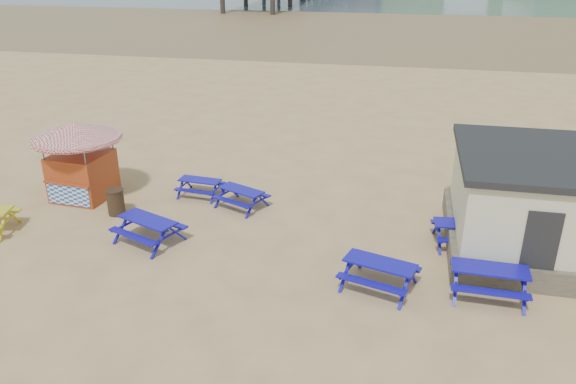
% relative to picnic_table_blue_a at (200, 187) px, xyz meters
% --- Properties ---
extents(ground, '(400.00, 400.00, 0.00)m').
position_rel_picnic_table_blue_a_xyz_m(ground, '(2.20, -2.72, -0.33)').
color(ground, tan).
rests_on(ground, ground).
extents(wet_sand, '(400.00, 400.00, 0.00)m').
position_rel_picnic_table_blue_a_xyz_m(wet_sand, '(2.20, 52.28, -0.33)').
color(wet_sand, brown).
rests_on(wet_sand, ground).
extents(picnic_table_blue_a, '(1.68, 1.40, 0.66)m').
position_rel_picnic_table_blue_a_xyz_m(picnic_table_blue_a, '(0.00, 0.00, 0.00)').
color(picnic_table_blue_a, '#211494').
rests_on(picnic_table_blue_a, ground).
extents(picnic_table_blue_b, '(2.09, 1.92, 0.71)m').
position_rel_picnic_table_blue_a_xyz_m(picnic_table_blue_b, '(1.83, -0.67, 0.02)').
color(picnic_table_blue_b, '#211494').
rests_on(picnic_table_blue_b, ground).
extents(picnic_table_blue_c, '(2.06, 1.74, 0.79)m').
position_rel_picnic_table_blue_a_xyz_m(picnic_table_blue_c, '(9.52, -1.95, 0.06)').
color(picnic_table_blue_c, '#211494').
rests_on(picnic_table_blue_c, ground).
extents(picnic_table_blue_d, '(2.41, 2.20, 0.82)m').
position_rel_picnic_table_blue_a_xyz_m(picnic_table_blue_d, '(-0.32, -3.84, 0.08)').
color(picnic_table_blue_d, '#211494').
rests_on(picnic_table_blue_d, ground).
extents(picnic_table_blue_e, '(2.32, 2.06, 0.82)m').
position_rel_picnic_table_blue_a_xyz_m(picnic_table_blue_e, '(7.05, -4.98, 0.08)').
color(picnic_table_blue_e, '#211494').
rests_on(picnic_table_blue_e, ground).
extents(picnic_table_blue_f, '(2.06, 1.68, 0.84)m').
position_rel_picnic_table_blue_a_xyz_m(picnic_table_blue_f, '(9.97, -4.71, 0.09)').
color(picnic_table_blue_f, '#211494').
rests_on(picnic_table_blue_f, ground).
extents(ice_cream_kiosk, '(3.53, 3.53, 2.94)m').
position_rel_picnic_table_blue_a_xyz_m(ice_cream_kiosk, '(-4.24, -1.02, 1.52)').
color(ice_cream_kiosk, '#9D3818').
rests_on(ice_cream_kiosk, ground).
extents(litter_bin, '(0.64, 0.64, 0.94)m').
position_rel_picnic_table_blue_a_xyz_m(litter_bin, '(-2.35, -2.16, 0.15)').
color(litter_bin, '#322517').
rests_on(litter_bin, ground).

